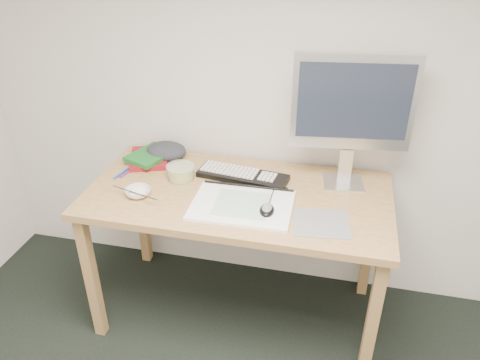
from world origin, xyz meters
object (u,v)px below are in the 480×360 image
object	(u,v)px
keyboard	(243,176)
rice_bowl	(138,192)
desk	(238,207)
sketchpad	(242,205)
monitor	(353,106)

from	to	relation	value
keyboard	rice_bowl	bearing A→B (deg)	-140.71
desk	keyboard	world-z (taller)	keyboard
sketchpad	rice_bowl	xyz separation A→B (m)	(-0.48, -0.02, 0.01)
sketchpad	monitor	world-z (taller)	monitor
keyboard	monitor	size ratio (longest dim) A/B	0.71
sketchpad	desk	bearing A→B (deg)	110.21
desk	rice_bowl	xyz separation A→B (m)	(-0.44, -0.13, 0.10)
desk	rice_bowl	distance (m)	0.47
rice_bowl	desk	bearing A→B (deg)	16.92
monitor	desk	bearing A→B (deg)	-164.98
sketchpad	rice_bowl	world-z (taller)	rice_bowl
desk	sketchpad	size ratio (longest dim) A/B	3.18
keyboard	monitor	world-z (taller)	monitor
desk	monitor	bearing A→B (deg)	22.36
rice_bowl	sketchpad	bearing A→B (deg)	2.33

